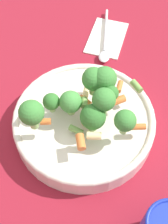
% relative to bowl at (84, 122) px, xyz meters
% --- Properties ---
extents(ground_plane, '(3.00, 3.00, 0.00)m').
position_rel_bowl_xyz_m(ground_plane, '(0.00, 0.00, -0.03)').
color(ground_plane, maroon).
extents(bowl, '(0.28, 0.28, 0.05)m').
position_rel_bowl_xyz_m(bowl, '(0.00, 0.00, 0.00)').
color(bowl, silver).
rests_on(bowl, ground_plane).
extents(pasta_salad, '(0.23, 0.17, 0.10)m').
position_rel_bowl_xyz_m(pasta_salad, '(-0.01, 0.00, 0.08)').
color(pasta_salad, '#8CB766').
rests_on(pasta_salad, bowl).
extents(napkin, '(0.11, 0.15, 0.01)m').
position_rel_bowl_xyz_m(napkin, '(-0.04, -0.27, -0.02)').
color(napkin, white).
rests_on(napkin, ground_plane).
extents(spoon, '(0.03, 0.19, 0.01)m').
position_rel_bowl_xyz_m(spoon, '(-0.03, -0.23, -0.01)').
color(spoon, silver).
rests_on(spoon, napkin).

